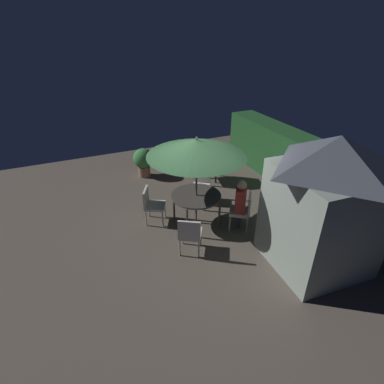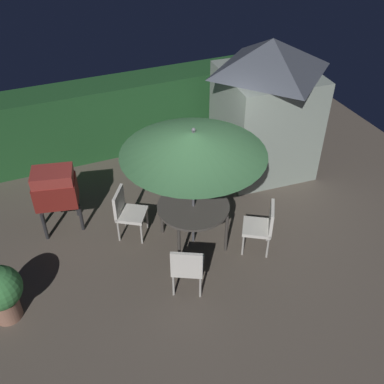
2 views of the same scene
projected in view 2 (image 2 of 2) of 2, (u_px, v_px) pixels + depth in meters
The scene contains 12 objects.
ground_plane at pixel (200, 241), 7.73m from camera, with size 11.00×11.00×0.00m, color brown.
hedge_backdrop at pixel (137, 112), 9.82m from camera, with size 7.41×0.84×1.55m.
garden_shed at pixel (266, 106), 8.75m from camera, with size 1.93×1.94×2.70m.
patio_table at pixel (193, 209), 7.30m from camera, with size 1.18×1.18×0.78m.
patio_umbrella at pixel (193, 143), 6.54m from camera, with size 2.21×2.21×2.21m.
bbq_grill at pixel (55, 188), 7.51m from camera, with size 0.79×0.64×1.20m.
chair_near_shed at pixel (206, 179), 8.28m from camera, with size 0.64×0.64×0.90m.
chair_far_side at pixel (127, 210), 7.57m from camera, with size 0.64×0.64×0.90m.
chair_toward_hedge at pixel (187, 266), 6.56m from camera, with size 0.62×0.62×0.90m.
chair_toward_house at pixel (263, 225), 7.28m from camera, with size 0.64×0.63×0.90m.
potted_plant_by_shed at pixel (0, 291), 6.17m from camera, with size 0.63×0.63×0.92m.
person_in_red at pixel (205, 170), 8.06m from camera, with size 0.42×0.39×1.26m.
Camera 2 is at (-2.27, -5.13, 5.39)m, focal length 42.05 mm.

